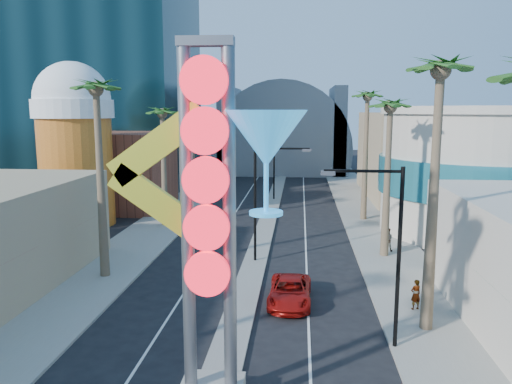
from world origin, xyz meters
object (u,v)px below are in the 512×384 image
neon_sign (233,203)px  pedestrian_a (416,294)px  red_pickup (290,291)px  pedestrian_b (387,239)px

neon_sign → pedestrian_a: neon_sign is taller
neon_sign → red_pickup: 12.00m
neon_sign → pedestrian_a: bearing=48.6°
neon_sign → pedestrian_a: size_ratio=7.90×
red_pickup → pedestrian_a: 6.49m
pedestrian_b → pedestrian_a: bearing=95.9°
red_pickup → pedestrian_b: pedestrian_b is taller
neon_sign → red_pickup: (1.72, 9.85, -6.64)m
red_pickup → pedestrian_a: (6.46, -0.59, 0.27)m
red_pickup → pedestrian_b: 12.34m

